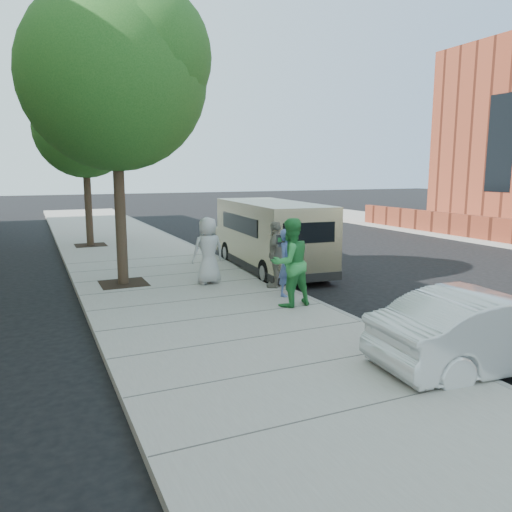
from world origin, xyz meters
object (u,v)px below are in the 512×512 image
object	(u,v)px
person_green_shirt	(290,262)
person_striped_polo	(276,254)
parking_meter	(282,251)
sedan	(492,330)
tree_near	(116,70)
person_gray_shirt	(208,251)
tree_far	(85,124)
van	(270,235)
person_officer	(288,263)

from	to	relation	value
person_green_shirt	person_striped_polo	distance (m)	1.85
parking_meter	person_green_shirt	xyz separation A→B (m)	(-0.40, -1.14, -0.06)
parking_meter	sedan	bearing A→B (deg)	-70.78
tree_near	person_gray_shirt	size ratio (longest dim) A/B	4.28
person_striped_polo	tree_far	bearing A→B (deg)	-122.81
tree_far	van	size ratio (longest dim) A/B	1.09
van	person_officer	bearing A→B (deg)	-105.18
person_officer	van	bearing A→B (deg)	40.01
person_gray_shirt	person_striped_polo	distance (m)	1.80
sedan	person_officer	xyz separation A→B (m)	(-0.95, 4.99, 0.31)
person_officer	person_striped_polo	xyz separation A→B (m)	(0.15, 0.94, 0.06)
tree_near	person_officer	world-z (taller)	tree_near
tree_far	person_striped_polo	world-z (taller)	tree_far
tree_far	person_green_shirt	xyz separation A→B (m)	(2.92, -11.37, -3.76)
person_green_shirt	person_gray_shirt	bearing A→B (deg)	-79.98
tree_near	tree_far	world-z (taller)	tree_near
person_gray_shirt	person_green_shirt	bearing A→B (deg)	102.88
van	tree_far	bearing A→B (deg)	127.51
parking_meter	person_green_shirt	size ratio (longest dim) A/B	0.74
parking_meter	person_gray_shirt	size ratio (longest dim) A/B	0.81
sedan	person_green_shirt	xyz separation A→B (m)	(-1.33, 4.16, 0.48)
van	person_green_shirt	size ratio (longest dim) A/B	3.06
tree_near	sedan	size ratio (longest dim) A/B	1.93
person_officer	tree_far	bearing A→B (deg)	77.00
person_officer	person_striped_polo	distance (m)	0.96
sedan	person_green_shirt	size ratio (longest dim) A/B	2.01
parking_meter	sedan	world-z (taller)	parking_meter
person_green_shirt	person_gray_shirt	xyz separation A→B (m)	(-0.91, 2.84, -0.09)
parking_meter	person_striped_polo	distance (m)	0.66
person_green_shirt	person_striped_polo	xyz separation A→B (m)	(0.53, 1.76, -0.12)
person_striped_polo	tree_near	bearing A→B (deg)	-82.73
person_officer	person_green_shirt	distance (m)	0.92
person_officer	tree_near	bearing A→B (deg)	107.86
sedan	person_officer	world-z (taller)	person_officer
person_officer	person_green_shirt	bearing A→B (deg)	-144.89
tree_near	van	xyz separation A→B (m)	(4.56, 0.59, -4.41)
parking_meter	person_green_shirt	world-z (taller)	person_green_shirt
parking_meter	van	world-z (taller)	van
person_green_shirt	person_gray_shirt	size ratio (longest dim) A/B	1.10
person_gray_shirt	sedan	bearing A→B (deg)	102.80
tree_near	van	size ratio (longest dim) A/B	1.27
person_officer	person_striped_polo	world-z (taller)	person_striped_polo
person_green_shirt	person_officer	bearing A→B (deg)	-122.35
van	person_officer	distance (m)	3.76
sedan	person_officer	distance (m)	5.09
sedan	person_striped_polo	size ratio (longest dim) A/B	2.28
van	person_green_shirt	world-z (taller)	van
tree_near	parking_meter	distance (m)	6.08
tree_far	parking_meter	world-z (taller)	tree_far
tree_near	person_striped_polo	size ratio (longest dim) A/B	4.40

